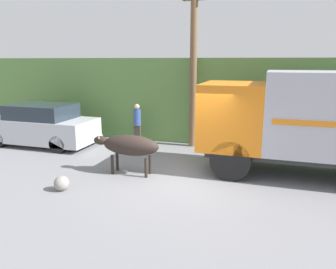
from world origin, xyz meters
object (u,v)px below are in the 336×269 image
Objects in this scene: utility_pole at (193,63)px; roadside_rock at (62,183)px; parked_suv at (41,126)px; pedestrian_on_hill at (137,122)px; cargo_truck at (313,118)px; brown_cow at (129,146)px.

utility_pole reaches higher than roadside_rock.
roadside_rock is (3.69, -3.89, -0.61)m from parked_suv.
pedestrian_on_hill is at bearing 21.23° from parked_suv.
pedestrian_on_hill is 5.38m from roadside_rock.
roadside_rock is at bearing 85.37° from pedestrian_on_hill.
cargo_truck is 3.80× the size of pedestrian_on_hill.
pedestrian_on_hill is 4.12× the size of roadside_rock.
parked_suv reaches higher than pedestrian_on_hill.
roadside_rock is at bearing -110.02° from brown_cow.
cargo_truck is 7.26m from roadside_rock.
utility_pole is (5.91, 1.71, 2.48)m from parked_suv.
utility_pole is at bearing 88.49° from brown_cow.
utility_pole is 15.91× the size of roadside_rock.
utility_pole reaches higher than pedestrian_on_hill.
utility_pole reaches higher than parked_suv.
utility_pole is at bearing 15.84° from parked_suv.
cargo_truck is at bearing 156.08° from pedestrian_on_hill.
pedestrian_on_hill reaches higher than roadside_rock.
pedestrian_on_hill is at bearing 122.82° from brown_cow.
parked_suv is at bearing 133.46° from roadside_rock.
cargo_truck is at bearing 28.59° from brown_cow.
parked_suv is at bearing 179.20° from cargo_truck.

